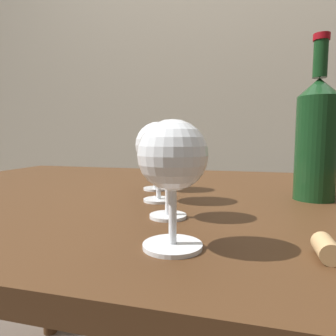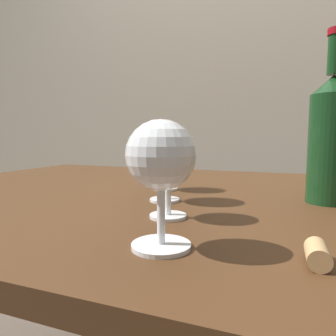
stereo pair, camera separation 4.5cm
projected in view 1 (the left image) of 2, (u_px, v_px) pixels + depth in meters
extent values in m
cube|color=#B2A893|center=(239.00, 55.00, 1.73)|extent=(5.00, 0.08, 2.60)
cube|color=#472B16|center=(216.00, 201.00, 0.65)|extent=(1.59, 0.91, 0.03)
cylinder|color=#472B16|center=(47.00, 255.00, 1.26)|extent=(0.06, 0.06, 0.68)
cylinder|color=white|center=(173.00, 246.00, 0.34)|extent=(0.07, 0.07, 0.00)
cylinder|color=white|center=(173.00, 211.00, 0.33)|extent=(0.01, 0.01, 0.07)
sphere|color=white|center=(173.00, 155.00, 0.33)|extent=(0.08, 0.08, 0.08)
ellipsoid|color=beige|center=(173.00, 154.00, 0.33)|extent=(0.07, 0.07, 0.04)
cylinder|color=white|center=(168.00, 216.00, 0.46)|extent=(0.06, 0.06, 0.00)
cylinder|color=white|center=(168.00, 191.00, 0.46)|extent=(0.01, 0.01, 0.07)
sphere|color=white|center=(168.00, 152.00, 0.45)|extent=(0.07, 0.07, 0.07)
ellipsoid|color=maroon|center=(168.00, 152.00, 0.45)|extent=(0.06, 0.06, 0.03)
cylinder|color=white|center=(159.00, 200.00, 0.58)|extent=(0.06, 0.06, 0.00)
cylinder|color=white|center=(158.00, 179.00, 0.58)|extent=(0.01, 0.01, 0.07)
sphere|color=white|center=(158.00, 145.00, 0.57)|extent=(0.09, 0.09, 0.09)
ellipsoid|color=maroon|center=(158.00, 146.00, 0.57)|extent=(0.08, 0.08, 0.04)
cylinder|color=white|center=(155.00, 189.00, 0.70)|extent=(0.06, 0.06, 0.00)
cylinder|color=white|center=(155.00, 174.00, 0.70)|extent=(0.01, 0.01, 0.06)
sphere|color=white|center=(155.00, 148.00, 0.69)|extent=(0.08, 0.08, 0.08)
ellipsoid|color=#EACC66|center=(155.00, 150.00, 0.69)|extent=(0.07, 0.07, 0.03)
cylinder|color=#143819|center=(316.00, 149.00, 0.58)|extent=(0.08, 0.08, 0.20)
cone|color=#143819|center=(319.00, 87.00, 0.57)|extent=(0.08, 0.08, 0.03)
cylinder|color=#143819|center=(321.00, 59.00, 0.57)|extent=(0.03, 0.03, 0.07)
cylinder|color=maroon|center=(322.00, 37.00, 0.56)|extent=(0.03, 0.03, 0.01)
cylinder|color=tan|center=(326.00, 248.00, 0.31)|extent=(0.02, 0.04, 0.02)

